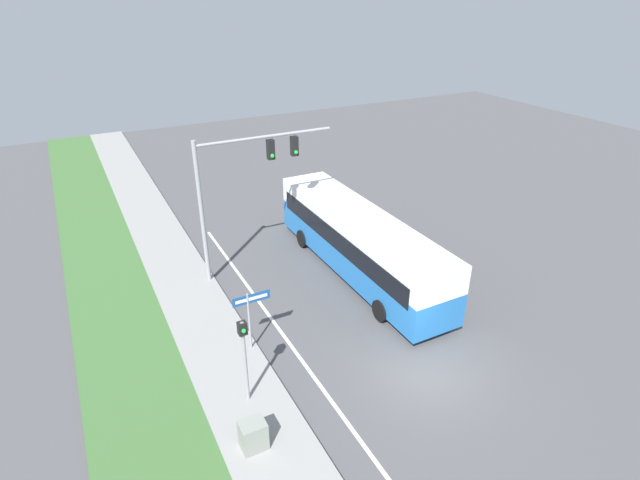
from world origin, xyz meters
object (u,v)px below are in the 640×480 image
at_px(bus, 359,239).
at_px(street_sign, 250,310).
at_px(pedestrian_signal, 244,350).
at_px(signal_gantry, 241,178).
at_px(utility_cabinet, 253,435).

relative_size(bus, street_sign, 4.71).
height_order(pedestrian_signal, street_sign, pedestrian_signal).
xyz_separation_m(bus, pedestrian_signal, (-7.74, -5.52, 0.37)).
height_order(signal_gantry, street_sign, signal_gantry).
relative_size(street_sign, utility_cabinet, 2.64).
bearing_deg(signal_gantry, street_sign, -108.14).
bearing_deg(utility_cabinet, signal_gantry, 70.86).
bearing_deg(bus, signal_gantry, 151.08).
relative_size(pedestrian_signal, utility_cabinet, 3.37).
distance_m(street_sign, utility_cabinet, 4.90).
distance_m(signal_gantry, street_sign, 6.71).
xyz_separation_m(bus, street_sign, (-6.63, -3.04, -0.02)).
height_order(bus, signal_gantry, signal_gantry).
xyz_separation_m(street_sign, utility_cabinet, (-1.65, -4.44, -1.22)).
bearing_deg(utility_cabinet, pedestrian_signal, 74.68).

